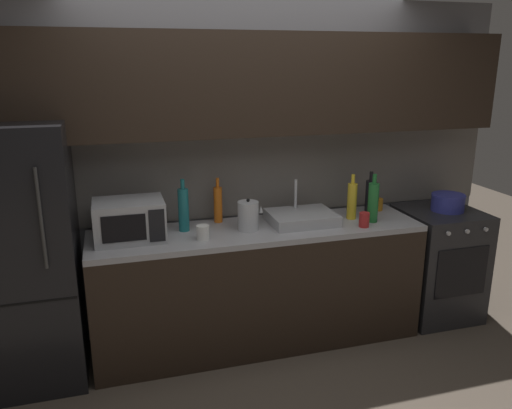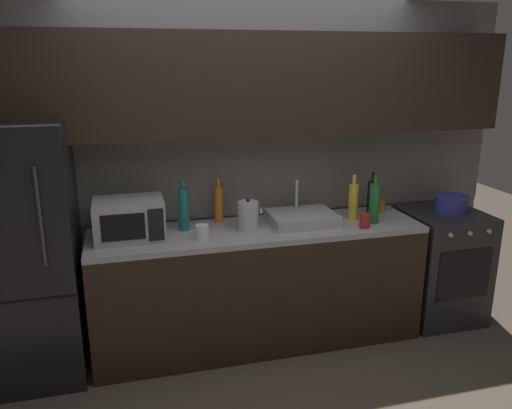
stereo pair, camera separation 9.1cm
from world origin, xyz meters
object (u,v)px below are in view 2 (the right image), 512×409
object	(u,v)px
cooking_pot	(451,204)
wine_bottle_yellow	(353,201)
mug_red	(365,221)
wine_bottle_green	(374,203)
wine_bottle_dark	(372,197)
mug_white	(202,232)
mug_amber	(380,205)
kettle	(248,216)
wine_bottle_orange	(219,204)
oven_range	(440,265)
wine_bottle_teal	(184,209)
microwave	(129,219)
refrigerator	(23,255)

from	to	relation	value
cooking_pot	wine_bottle_yellow	bearing A→B (deg)	178.51
mug_red	wine_bottle_green	bearing A→B (deg)	39.17
wine_bottle_dark	mug_red	xyz separation A→B (m)	(-0.20, -0.29, -0.08)
mug_white	mug_amber	bearing A→B (deg)	11.21
kettle	wine_bottle_orange	world-z (taller)	wine_bottle_orange
oven_range	mug_red	world-z (taller)	mug_red
wine_bottle_teal	mug_red	world-z (taller)	wine_bottle_teal
kettle	mug_white	world-z (taller)	kettle
microwave	mug_white	bearing A→B (deg)	-16.78
wine_bottle_orange	wine_bottle_dark	size ratio (longest dim) A/B	1.00
wine_bottle_yellow	microwave	bearing A→B (deg)	-179.88
oven_range	wine_bottle_yellow	world-z (taller)	wine_bottle_yellow
refrigerator	wine_bottle_green	size ratio (longest dim) A/B	4.72
wine_bottle_green	oven_range	bearing A→B (deg)	7.40
wine_bottle_orange	mug_red	bearing A→B (deg)	-22.59
wine_bottle_teal	cooking_pot	bearing A→B (deg)	-2.60
kettle	wine_bottle_teal	world-z (taller)	wine_bottle_teal
wine_bottle_dark	wine_bottle_green	bearing A→B (deg)	-112.73
wine_bottle_yellow	wine_bottle_dark	bearing A→B (deg)	23.52
oven_range	mug_red	xyz separation A→B (m)	(-0.80, -0.18, 0.50)
kettle	wine_bottle_green	distance (m)	0.94
wine_bottle_orange	mug_white	xyz separation A→B (m)	(-0.18, -0.35, -0.09)
oven_range	microwave	world-z (taller)	microwave
oven_range	mug_white	xyz separation A→B (m)	(-1.96, -0.12, 0.50)
refrigerator	microwave	size ratio (longest dim) A/B	3.72
kettle	mug_red	xyz separation A→B (m)	(0.82, -0.17, -0.05)
wine_bottle_dark	mug_amber	size ratio (longest dim) A/B	3.49
microwave	mug_white	size ratio (longest dim) A/B	4.66
refrigerator	mug_red	world-z (taller)	refrigerator
wine_bottle_dark	cooking_pot	bearing A→B (deg)	-9.67
wine_bottle_orange	wine_bottle_teal	size ratio (longest dim) A/B	0.90
wine_bottle_orange	wine_bottle_dark	bearing A→B (deg)	-5.59
mug_amber	mug_red	bearing A→B (deg)	-130.78
wine_bottle_dark	wine_bottle_teal	world-z (taller)	wine_bottle_teal
microwave	wine_bottle_green	distance (m)	1.76
wine_bottle_orange	wine_bottle_yellow	size ratio (longest dim) A/B	0.98
refrigerator	wine_bottle_orange	xyz separation A→B (m)	(1.33, 0.22, 0.18)
wine_bottle_dark	oven_range	bearing A→B (deg)	-10.47
wine_bottle_dark	wine_bottle_teal	bearing A→B (deg)	-179.47
wine_bottle_orange	cooking_pot	world-z (taller)	wine_bottle_orange
oven_range	kettle	size ratio (longest dim) A/B	3.92
oven_range	wine_bottle_dark	distance (m)	0.84
oven_range	wine_bottle_yellow	bearing A→B (deg)	178.33
oven_range	wine_bottle_yellow	xyz separation A→B (m)	(-0.79, 0.02, 0.59)
kettle	mug_amber	bearing A→B (deg)	9.11
oven_range	mug_amber	size ratio (longest dim) A/B	9.43
oven_range	wine_bottle_dark	world-z (taller)	wine_bottle_dark
wine_bottle_yellow	wine_bottle_dark	size ratio (longest dim) A/B	1.03
wine_bottle_dark	mug_amber	distance (m)	0.15
wine_bottle_yellow	mug_amber	size ratio (longest dim) A/B	3.60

